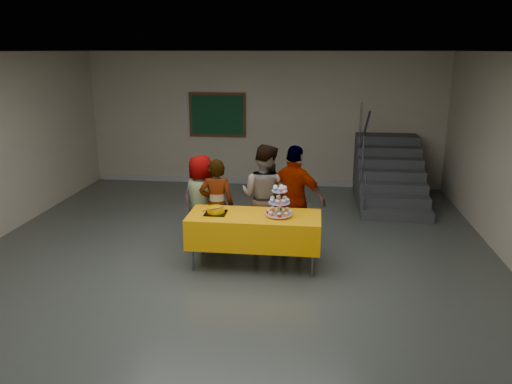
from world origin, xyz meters
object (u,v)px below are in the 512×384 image
(bake_table, at_px, (254,229))
(staircase, at_px, (388,176))
(bear_cake, at_px, (216,210))
(cupcake_stand, at_px, (279,204))
(schoolchild_d, at_px, (295,200))
(schoolchild_c, at_px, (264,197))
(schoolchild_b, at_px, (217,205))
(schoolchild_a, at_px, (201,200))
(noticeboard, at_px, (217,115))

(bake_table, xyz_separation_m, staircase, (2.35, 3.68, -0.07))
(bake_table, xyz_separation_m, bear_cake, (-0.55, -0.01, 0.27))
(cupcake_stand, bearing_deg, staircase, 61.65)
(schoolchild_d, bearing_deg, schoolchild_c, 4.13)
(schoolchild_b, bearing_deg, schoolchild_d, 177.29)
(bake_table, distance_m, cupcake_stand, 0.53)
(cupcake_stand, bearing_deg, schoolchild_d, 73.36)
(cupcake_stand, bearing_deg, schoolchild_a, 149.22)
(cupcake_stand, xyz_separation_m, staircase, (1.99, 3.69, -0.46))
(bake_table, bearing_deg, schoolchild_c, 84.98)
(schoolchild_c, distance_m, noticeboard, 4.12)
(schoolchild_b, bearing_deg, schoolchild_c, -169.30)
(cupcake_stand, bearing_deg, noticeboard, 111.25)
(cupcake_stand, height_order, schoolchild_c, schoolchild_c)
(staircase, bearing_deg, schoolchild_b, -133.37)
(bake_table, distance_m, schoolchild_b, 0.84)
(bear_cake, bearing_deg, schoolchild_a, 116.96)
(cupcake_stand, xyz_separation_m, schoolchild_d, (0.19, 0.63, -0.12))
(schoolchild_b, relative_size, staircase, 0.61)
(cupcake_stand, bearing_deg, schoolchild_c, 110.74)
(noticeboard, bearing_deg, schoolchild_a, -82.92)
(bake_table, xyz_separation_m, schoolchild_b, (-0.64, 0.51, 0.17))
(schoolchild_d, distance_m, noticeboard, 4.43)
(bake_table, xyz_separation_m, cupcake_stand, (0.35, -0.01, 0.39))
(schoolchild_a, xyz_separation_m, noticeboard, (-0.47, 3.76, 0.88))
(schoolchild_c, xyz_separation_m, noticeboard, (-1.47, 3.77, 0.78))
(noticeboard, bearing_deg, staircase, -12.55)
(bake_table, distance_m, noticeboard, 4.84)
(bake_table, xyz_separation_m, schoolchild_c, (0.07, 0.75, 0.27))
(schoolchild_d, bearing_deg, noticeboard, -43.69)
(schoolchild_a, distance_m, noticeboard, 3.89)
(bake_table, relative_size, schoolchild_b, 1.29)
(schoolchild_a, bearing_deg, bake_table, 165.03)
(schoolchild_b, height_order, staircase, staircase)
(schoolchild_c, xyz_separation_m, schoolchild_d, (0.48, -0.13, 0.01))
(bake_table, height_order, cupcake_stand, cupcake_stand)
(cupcake_stand, height_order, bear_cake, cupcake_stand)
(bake_table, bearing_deg, schoolchild_b, 141.57)
(schoolchild_a, height_order, staircase, staircase)
(bear_cake, distance_m, schoolchild_c, 0.97)
(schoolchild_a, relative_size, schoolchild_d, 0.87)
(schoolchild_c, bearing_deg, cupcake_stand, 131.36)
(cupcake_stand, xyz_separation_m, schoolchild_b, (-1.00, 0.53, -0.22))
(schoolchild_c, bearing_deg, schoolchild_b, 38.96)
(schoolchild_a, relative_size, noticeboard, 1.11)
(bear_cake, height_order, schoolchild_a, schoolchild_a)
(noticeboard, bearing_deg, bear_cake, -79.29)
(bake_table, relative_size, schoolchild_a, 1.30)
(cupcake_stand, relative_size, staircase, 0.19)
(bear_cake, relative_size, staircase, 0.15)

